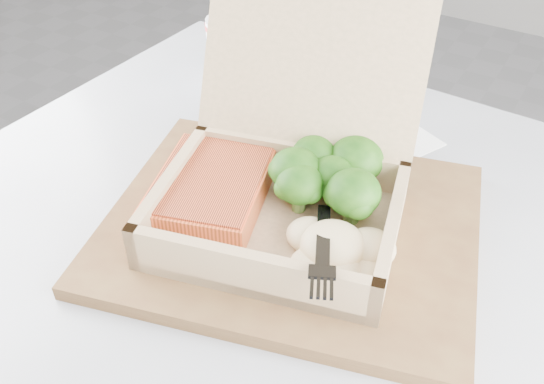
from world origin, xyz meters
The scene contains 10 objects.
floor centered at (0.00, 0.00, 0.00)m, with size 4.00×4.00×0.00m, color gray.
cafe_table centered at (0.34, -0.22, 0.52)m, with size 0.74×0.74×0.70m.
serving_tray centered at (0.35, -0.19, 0.70)m, with size 0.32×0.26×0.01m, color brown.
takeout_container centered at (0.34, -0.17, 0.75)m, with size 0.25×0.27×0.18m.
salmon_fillet centered at (0.28, -0.21, 0.73)m, with size 0.09×0.12×0.03m, color orange.
broccoli_pile centered at (0.37, -0.15, 0.74)m, with size 0.11×0.11×0.04m, color #356D18, non-canonical shape.
mashed_potatoes centered at (0.41, -0.22, 0.73)m, with size 0.09×0.07×0.03m, color #D5BA8A.
plastic_fork centered at (0.39, -0.20, 0.74)m, with size 0.07×0.13×0.03m.
paper_cup centered at (0.15, 0.02, 0.74)m, with size 0.07×0.07×0.08m.
receipt centered at (0.37, -0.02, 0.70)m, with size 0.07×0.13×0.00m, color white.
Camera 1 is at (0.54, -0.54, 1.07)m, focal length 40.00 mm.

